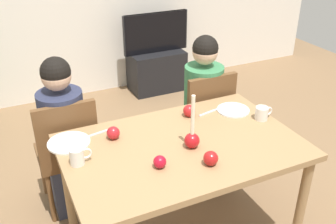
% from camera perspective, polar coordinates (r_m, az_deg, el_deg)
% --- Properties ---
extents(dining_table, '(1.40, 0.90, 0.75)m').
position_cam_1_polar(dining_table, '(2.34, 2.09, -6.50)').
color(dining_table, '#99754C').
rests_on(dining_table, ground).
extents(chair_left, '(0.40, 0.40, 0.90)m').
position_cam_1_polar(chair_left, '(2.77, -14.63, -5.34)').
color(chair_left, brown).
rests_on(chair_left, ground).
extents(chair_right, '(0.40, 0.40, 0.90)m').
position_cam_1_polar(chair_right, '(3.08, 5.36, -0.77)').
color(chair_right, brown).
rests_on(chair_right, ground).
extents(person_left_child, '(0.30, 0.30, 1.17)m').
position_cam_1_polar(person_left_child, '(2.76, -14.91, -4.00)').
color(person_left_child, '#33384C').
rests_on(person_left_child, ground).
extents(person_right_child, '(0.30, 0.30, 1.17)m').
position_cam_1_polar(person_right_child, '(3.08, 5.11, 0.43)').
color(person_right_child, '#33384C').
rests_on(person_right_child, ground).
extents(tv_stand, '(0.64, 0.40, 0.48)m').
position_cam_1_polar(tv_stand, '(4.70, -1.71, 6.14)').
color(tv_stand, black).
rests_on(tv_stand, ground).
extents(tv, '(0.79, 0.05, 0.46)m').
position_cam_1_polar(tv, '(4.55, -1.80, 11.65)').
color(tv, black).
rests_on(tv, tv_stand).
extents(candle_centerpiece, '(0.09, 0.09, 0.33)m').
position_cam_1_polar(candle_centerpiece, '(2.23, 3.58, -3.71)').
color(candle_centerpiece, red).
rests_on(candle_centerpiece, dining_table).
extents(plate_left, '(0.25, 0.25, 0.01)m').
position_cam_1_polar(plate_left, '(2.37, -14.43, -4.41)').
color(plate_left, white).
rests_on(plate_left, dining_table).
extents(plate_right, '(0.22, 0.22, 0.01)m').
position_cam_1_polar(plate_right, '(2.69, 9.61, 0.30)').
color(plate_right, silver).
rests_on(plate_right, dining_table).
extents(mug_left, '(0.12, 0.08, 0.10)m').
position_cam_1_polar(mug_left, '(2.16, -13.22, -6.38)').
color(mug_left, silver).
rests_on(mug_left, dining_table).
extents(mug_right, '(0.13, 0.08, 0.09)m').
position_cam_1_polar(mug_right, '(2.61, 13.72, -0.17)').
color(mug_right, silver).
rests_on(mug_right, dining_table).
extents(fork_left, '(0.18, 0.05, 0.01)m').
position_cam_1_polar(fork_left, '(2.42, -10.70, -3.24)').
color(fork_left, silver).
rests_on(fork_left, dining_table).
extents(fork_right, '(0.18, 0.05, 0.01)m').
position_cam_1_polar(fork_right, '(2.65, 6.13, -0.02)').
color(fork_right, silver).
rests_on(fork_right, dining_table).
extents(apple_near_candle, '(0.07, 0.07, 0.07)m').
position_cam_1_polar(apple_near_candle, '(2.08, -1.22, -7.37)').
color(apple_near_candle, '#B51023').
rests_on(apple_near_candle, dining_table).
extents(apple_by_left_plate, '(0.08, 0.08, 0.08)m').
position_cam_1_polar(apple_by_left_plate, '(2.11, 6.33, -6.81)').
color(apple_by_left_plate, '#AE1818').
rests_on(apple_by_left_plate, dining_table).
extents(apple_by_right_mug, '(0.08, 0.08, 0.08)m').
position_cam_1_polar(apple_by_right_mug, '(2.35, -8.09, -3.07)').
color(apple_by_right_mug, '#B41D23').
rests_on(apple_by_right_mug, dining_table).
extents(apple_far_edge, '(0.08, 0.08, 0.08)m').
position_cam_1_polar(apple_far_edge, '(2.57, 3.15, 0.20)').
color(apple_far_edge, red).
rests_on(apple_far_edge, dining_table).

